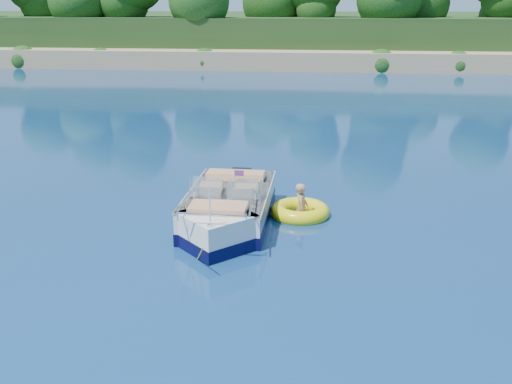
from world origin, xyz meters
TOP-DOWN VIEW (x-y plane):
  - ground at (0.00, 0.00)m, footprint 160.00×160.00m
  - shoreline at (0.00, 63.77)m, footprint 170.00×59.00m
  - motorboat at (1.61, 0.92)m, footprint 1.94×5.39m
  - tow_tube at (3.31, 1.80)m, footprint 1.81×1.81m
  - boy at (3.34, 1.75)m, footprint 0.35×0.74m

SIDE VIEW (x-z plane):
  - ground at x=0.00m, z-range 0.00..0.00m
  - boy at x=3.34m, z-range -0.71..0.71m
  - tow_tube at x=3.31m, z-range -0.10..0.30m
  - motorboat at x=1.61m, z-range -0.55..1.25m
  - shoreline at x=0.00m, z-range -2.02..3.98m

